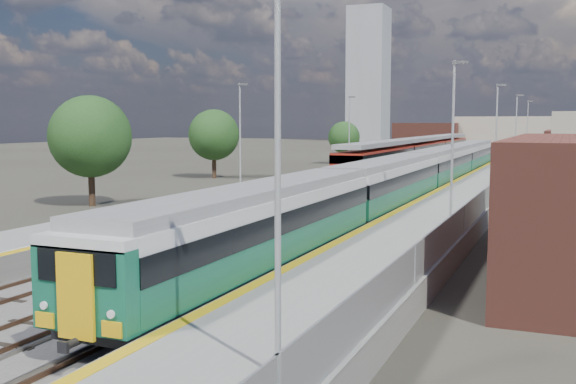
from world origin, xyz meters
The scene contains 11 objects.
ground centered at (0.00, 50.00, 0.00)m, with size 320.00×320.00×0.00m, color #47443A.
ballast_bed centered at (-2.25, 52.50, 0.03)m, with size 10.50×155.00×0.06m, color #565451.
tracks centered at (-1.65, 54.18, 0.11)m, with size 8.96×160.00×0.17m.
platform_right centered at (5.28, 52.49, 0.54)m, with size 4.70×155.00×8.52m.
platform_left centered at (-9.05, 52.49, 0.52)m, with size 4.30×155.00×8.52m.
buildings centered at (-18.12, 138.60, 10.70)m, with size 72.00×185.50×40.00m.
green_train centered at (1.50, 39.83, 2.07)m, with size 2.68×74.59×2.94m.
red_train centered at (-5.50, 74.20, 2.21)m, with size 2.96×60.08×3.74m.
tree_a centered at (-18.61, 28.05, 4.77)m, with size 5.59×5.59×7.58m.
tree_b centered at (-22.17, 51.87, 4.45)m, with size 5.21×5.21×7.07m.
tree_c centered at (-16.91, 79.07, 3.69)m, with size 4.33×4.33×5.86m.
Camera 1 is at (11.45, -9.18, 5.75)m, focal length 42.00 mm.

